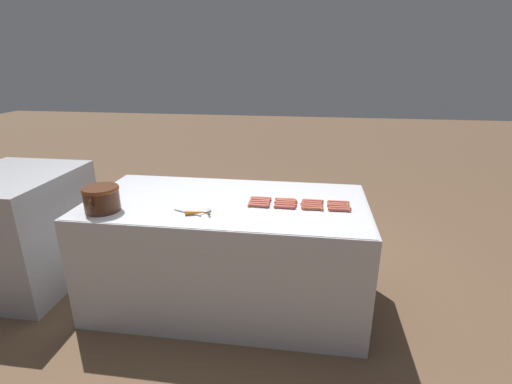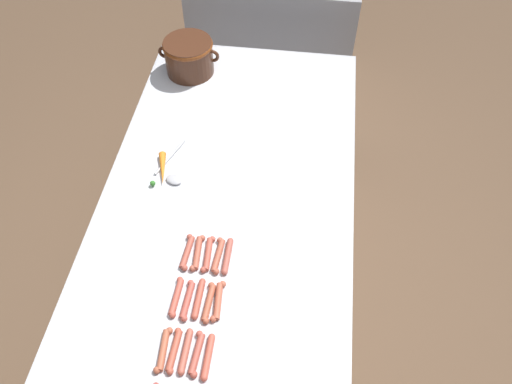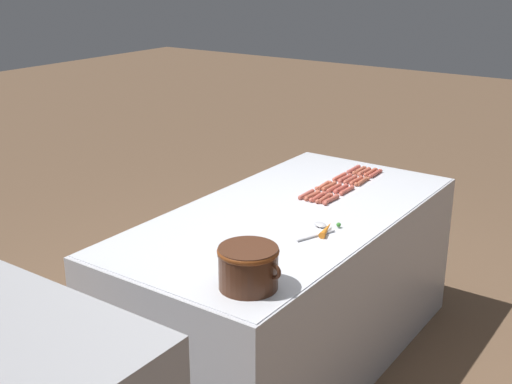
# 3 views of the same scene
# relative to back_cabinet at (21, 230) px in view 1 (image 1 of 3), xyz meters

# --- Properties ---
(ground_plane) EXTENTS (20.00, 20.00, 0.00)m
(ground_plane) POSITION_rel_back_cabinet_xyz_m (-0.02, -1.78, -0.49)
(ground_plane) COLOR brown
(griddle_counter) EXTENTS (1.02, 2.06, 0.86)m
(griddle_counter) POSITION_rel_back_cabinet_xyz_m (-0.02, -1.78, -0.06)
(griddle_counter) COLOR #BCBCC1
(griddle_counter) RESTS_ON ground_plane
(back_cabinet) EXTENTS (1.00, 0.87, 0.97)m
(back_cabinet) POSITION_rel_back_cabinet_xyz_m (0.00, 0.00, 0.00)
(back_cabinet) COLOR #A0A0A4
(back_cabinet) RESTS_ON ground_plane
(hot_dog_0) EXTENTS (0.03, 0.16, 0.02)m
(hot_dog_0) POSITION_rel_back_cabinet_xyz_m (-0.12, -2.59, 0.38)
(hot_dog_0) COLOR #B74F41
(hot_dog_0) RESTS_ON griddle_counter
(hot_dog_1) EXTENTS (0.03, 0.16, 0.02)m
(hot_dog_1) POSITION_rel_back_cabinet_xyz_m (-0.12, -2.40, 0.38)
(hot_dog_1) COLOR #B4593E
(hot_dog_1) RESTS_ON griddle_counter
(hot_dog_2) EXTENTS (0.03, 0.16, 0.02)m
(hot_dog_2) POSITION_rel_back_cabinet_xyz_m (-0.12, -2.21, 0.38)
(hot_dog_2) COLOR #BE5141
(hot_dog_2) RESTS_ON griddle_counter
(hot_dog_3) EXTENTS (0.03, 0.16, 0.02)m
(hot_dog_3) POSITION_rel_back_cabinet_xyz_m (-0.12, -2.03, 0.38)
(hot_dog_3) COLOR #B15040
(hot_dog_3) RESTS_ON griddle_counter
(hot_dog_4) EXTENTS (0.03, 0.16, 0.02)m
(hot_dog_4) POSITION_rel_back_cabinet_xyz_m (-0.09, -2.59, 0.38)
(hot_dog_4) COLOR #BA533D
(hot_dog_4) RESTS_ON griddle_counter
(hot_dog_5) EXTENTS (0.03, 0.16, 0.02)m
(hot_dog_5) POSITION_rel_back_cabinet_xyz_m (-0.09, -2.40, 0.38)
(hot_dog_5) COLOR #B8513D
(hot_dog_5) RESTS_ON griddle_counter
(hot_dog_6) EXTENTS (0.03, 0.16, 0.02)m
(hot_dog_6) POSITION_rel_back_cabinet_xyz_m (-0.08, -2.22, 0.38)
(hot_dog_6) COLOR #BA4F42
(hot_dog_6) RESTS_ON griddle_counter
(hot_dog_7) EXTENTS (0.03, 0.16, 0.02)m
(hot_dog_7) POSITION_rel_back_cabinet_xyz_m (-0.09, -2.03, 0.38)
(hot_dog_7) COLOR #B55742
(hot_dog_7) RESTS_ON griddle_counter
(hot_dog_8) EXTENTS (0.03, 0.16, 0.02)m
(hot_dog_8) POSITION_rel_back_cabinet_xyz_m (-0.05, -2.58, 0.38)
(hot_dog_8) COLOR #B05742
(hot_dog_8) RESTS_ON griddle_counter
(hot_dog_9) EXTENTS (0.02, 0.16, 0.02)m
(hot_dog_9) POSITION_rel_back_cabinet_xyz_m (-0.05, -2.40, 0.38)
(hot_dog_9) COLOR #B55746
(hot_dog_9) RESTS_ON griddle_counter
(hot_dog_10) EXTENTS (0.02, 0.16, 0.02)m
(hot_dog_10) POSITION_rel_back_cabinet_xyz_m (-0.04, -2.21, 0.38)
(hot_dog_10) COLOR #B7503F
(hot_dog_10) RESTS_ON griddle_counter
(hot_dog_11) EXTENTS (0.03, 0.16, 0.02)m
(hot_dog_11) POSITION_rel_back_cabinet_xyz_m (-0.05, -2.03, 0.38)
(hot_dog_11) COLOR #BC5343
(hot_dog_11) RESTS_ON griddle_counter
(hot_dog_12) EXTENTS (0.03, 0.16, 0.02)m
(hot_dog_12) POSITION_rel_back_cabinet_xyz_m (-0.01, -2.59, 0.38)
(hot_dog_12) COLOR #B85E43
(hot_dog_12) RESTS_ON griddle_counter
(hot_dog_13) EXTENTS (0.03, 0.16, 0.02)m
(hot_dog_13) POSITION_rel_back_cabinet_xyz_m (-0.01, -2.40, 0.38)
(hot_dog_13) COLOR #B24F41
(hot_dog_13) RESTS_ON griddle_counter
(hot_dog_14) EXTENTS (0.03, 0.16, 0.02)m
(hot_dog_14) POSITION_rel_back_cabinet_xyz_m (-0.01, -2.22, 0.38)
(hot_dog_14) COLOR #B0563D
(hot_dog_14) RESTS_ON griddle_counter
(hot_dog_15) EXTENTS (0.03, 0.16, 0.02)m
(hot_dog_15) POSITION_rel_back_cabinet_xyz_m (-0.01, -2.03, 0.38)
(hot_dog_15) COLOR #B45842
(hot_dog_15) RESTS_ON griddle_counter
(hot_dog_16) EXTENTS (0.03, 0.16, 0.02)m
(hot_dog_16) POSITION_rel_back_cabinet_xyz_m (0.03, -2.59, 0.38)
(hot_dog_16) COLOR #B85247
(hot_dog_16) RESTS_ON griddle_counter
(hot_dog_17) EXTENTS (0.02, 0.16, 0.02)m
(hot_dog_17) POSITION_rel_back_cabinet_xyz_m (0.03, -2.41, 0.38)
(hot_dog_17) COLOR #BD513F
(hot_dog_17) RESTS_ON griddle_counter
(hot_dog_18) EXTENTS (0.03, 0.16, 0.02)m
(hot_dog_18) POSITION_rel_back_cabinet_xyz_m (0.02, -2.21, 0.38)
(hot_dog_18) COLOR #BD5A42
(hot_dog_18) RESTS_ON griddle_counter
(hot_dog_19) EXTENTS (0.02, 0.16, 0.02)m
(hot_dog_19) POSITION_rel_back_cabinet_xyz_m (0.03, -2.03, 0.38)
(hot_dog_19) COLOR #B05547
(hot_dog_19) RESTS_ON griddle_counter
(bean_pot) EXTENTS (0.30, 0.24, 0.17)m
(bean_pot) POSITION_rel_back_cabinet_xyz_m (-0.33, -0.98, 0.47)
(bean_pot) COLOR #472616
(bean_pot) RESTS_ON griddle_counter
(serving_spoon) EXTENTS (0.13, 0.26, 0.02)m
(serving_spoon) POSITION_rel_back_cabinet_xyz_m (-0.27, -1.65, 0.38)
(serving_spoon) COLOR #B7B7BC
(serving_spoon) RESTS_ON griddle_counter
(carrot) EXTENTS (0.07, 0.18, 0.03)m
(carrot) POSITION_rel_back_cabinet_xyz_m (-0.31, -1.65, 0.39)
(carrot) COLOR orange
(carrot) RESTS_ON griddle_counter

